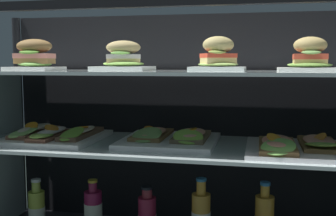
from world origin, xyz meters
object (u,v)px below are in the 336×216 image
at_px(plated_roll_sandwich_near_right_corner, 218,58).
at_px(juice_bottle_back_left, 93,210).
at_px(plated_roll_sandwich_far_right, 123,60).
at_px(open_sandwich_tray_far_right, 54,135).
at_px(open_sandwich_tray_near_right_corner, 297,146).
at_px(open_sandwich_tray_far_left, 170,138).
at_px(juice_bottle_front_fourth, 37,210).
at_px(plated_roll_sandwich_near_left_corner, 35,57).
at_px(plated_roll_sandwich_far_left, 310,59).

bearing_deg(plated_roll_sandwich_near_right_corner, juice_bottle_back_left, 175.77).
xyz_separation_m(plated_roll_sandwich_far_right, open_sandwich_tray_far_right, (-0.27, -0.04, -0.28)).
distance_m(plated_roll_sandwich_far_right, juice_bottle_back_left, 0.61).
xyz_separation_m(plated_roll_sandwich_far_right, open_sandwich_tray_near_right_corner, (0.62, -0.06, -0.28)).
xyz_separation_m(open_sandwich_tray_far_right, juice_bottle_back_left, (0.12, 0.08, -0.31)).
bearing_deg(open_sandwich_tray_far_left, juice_bottle_back_left, 173.79).
bearing_deg(open_sandwich_tray_far_left, juice_bottle_front_fourth, 179.72).
height_order(plated_roll_sandwich_far_right, open_sandwich_tray_near_right_corner, plated_roll_sandwich_far_right).
bearing_deg(juice_bottle_back_left, plated_roll_sandwich_near_right_corner, -4.23).
relative_size(plated_roll_sandwich_near_left_corner, open_sandwich_tray_near_right_corner, 0.47).
height_order(plated_roll_sandwich_near_right_corner, juice_bottle_back_left, plated_roll_sandwich_near_right_corner).
height_order(open_sandwich_tray_far_left, juice_bottle_back_left, open_sandwich_tray_far_left).
bearing_deg(plated_roll_sandwich_far_left, plated_roll_sandwich_far_right, 179.65).
bearing_deg(plated_roll_sandwich_far_left, plated_roll_sandwich_near_right_corner, 178.78).
distance_m(open_sandwich_tray_far_right, open_sandwich_tray_near_right_corner, 0.88).
bearing_deg(plated_roll_sandwich_far_left, plated_roll_sandwich_near_left_corner, -176.74).
distance_m(plated_roll_sandwich_far_right, plated_roll_sandwich_far_left, 0.65).
height_order(plated_roll_sandwich_far_right, open_sandwich_tray_far_left, plated_roll_sandwich_far_right).
bearing_deg(open_sandwich_tray_far_right, plated_roll_sandwich_far_left, 2.06).
xyz_separation_m(plated_roll_sandwich_near_right_corner, juice_bottle_front_fourth, (-0.72, 0.00, -0.60)).
xyz_separation_m(plated_roll_sandwich_far_left, juice_bottle_back_left, (-0.80, 0.04, -0.59)).
bearing_deg(open_sandwich_tray_far_left, plated_roll_sandwich_near_right_corner, -0.50).
xyz_separation_m(plated_roll_sandwich_far_left, open_sandwich_tray_far_right, (-0.92, -0.03, -0.28)).
height_order(plated_roll_sandwich_far_right, open_sandwich_tray_far_right, plated_roll_sandwich_far_right).
distance_m(open_sandwich_tray_far_right, juice_bottle_back_left, 0.34).
relative_size(open_sandwich_tray_far_left, open_sandwich_tray_near_right_corner, 0.95).
height_order(plated_roll_sandwich_near_left_corner, open_sandwich_tray_near_right_corner, plated_roll_sandwich_near_left_corner).
distance_m(plated_roll_sandwich_near_left_corner, juice_bottle_back_left, 0.64).
relative_size(plated_roll_sandwich_near_right_corner, open_sandwich_tray_near_right_corner, 0.52).
height_order(open_sandwich_tray_near_right_corner, juice_bottle_back_left, open_sandwich_tray_near_right_corner).
bearing_deg(juice_bottle_front_fourth, open_sandwich_tray_far_right, -22.25).
distance_m(plated_roll_sandwich_near_right_corner, open_sandwich_tray_far_left, 0.34).
xyz_separation_m(plated_roll_sandwich_far_right, juice_bottle_back_left, (-0.15, 0.04, -0.59)).
relative_size(open_sandwich_tray_near_right_corner, juice_bottle_back_left, 1.71).
bearing_deg(juice_bottle_front_fourth, open_sandwich_tray_far_left, -0.28).
xyz_separation_m(plated_roll_sandwich_near_left_corner, open_sandwich_tray_far_left, (0.50, 0.06, -0.29)).
bearing_deg(juice_bottle_front_fourth, open_sandwich_tray_near_right_corner, -3.87).
relative_size(plated_roll_sandwich_far_left, open_sandwich_tray_far_left, 0.59).
bearing_deg(open_sandwich_tray_near_right_corner, plated_roll_sandwich_far_left, 57.82).
bearing_deg(juice_bottle_front_fourth, plated_roll_sandwich_far_left, -0.60).
height_order(plated_roll_sandwich_far_left, open_sandwich_tray_far_left, plated_roll_sandwich_far_left).
bearing_deg(open_sandwich_tray_far_left, plated_roll_sandwich_near_left_corner, -172.75).
bearing_deg(open_sandwich_tray_near_right_corner, open_sandwich_tray_far_right, 178.49).
bearing_deg(plated_roll_sandwich_near_right_corner, plated_roll_sandwich_far_left, -1.22).
distance_m(plated_roll_sandwich_far_left, open_sandwich_tray_near_right_corner, 0.29).
relative_size(plated_roll_sandwich_near_left_corner, juice_bottle_front_fourth, 0.81).
distance_m(plated_roll_sandwich_far_right, open_sandwich_tray_near_right_corner, 0.68).
distance_m(juice_bottle_front_fourth, juice_bottle_back_left, 0.23).
distance_m(open_sandwich_tray_far_right, juice_bottle_front_fourth, 0.34).
distance_m(plated_roll_sandwich_near_left_corner, open_sandwich_tray_far_right, 0.30).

